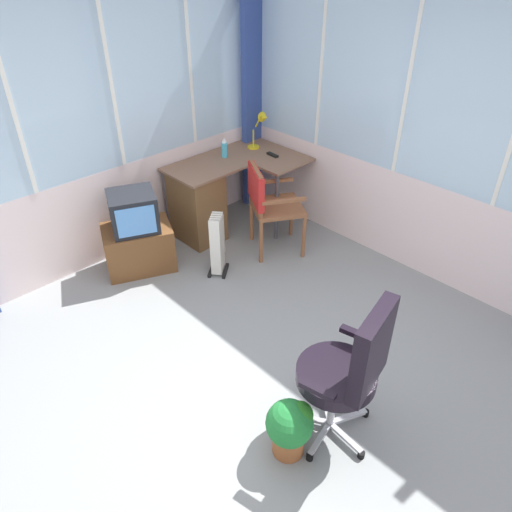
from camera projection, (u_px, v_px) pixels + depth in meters
The scene contains 13 objects.
ground at pixel (264, 396), 3.50m from camera, with size 5.29×5.68×0.06m, color gray.
north_window_panel at pixel (71, 129), 4.12m from camera, with size 4.29×0.07×2.72m.
east_window_panel at pixel (453, 137), 3.97m from camera, with size 0.07×4.68×2.72m.
curtain_corner at pixel (254, 92), 5.25m from camera, with size 0.32×0.07×2.62m, color #334B92.
desk at pixel (202, 200), 5.06m from camera, with size 1.35×0.95×0.78m.
desk_lamp at pixel (262, 124), 5.19m from camera, with size 0.23×0.19×0.40m.
tv_remote at pixel (273, 155), 5.14m from camera, with size 0.04×0.15×0.02m, color black.
spray_bottle at pixel (224, 148), 5.06m from camera, with size 0.06×0.06×0.22m.
wooden_armchair at pixel (266, 198), 4.72m from camera, with size 0.66×0.66×0.92m.
office_chair at pixel (351, 367), 2.85m from camera, with size 0.62×0.57×1.10m.
tv_on_stand at pixel (137, 236), 4.60m from camera, with size 0.76×0.66×0.80m.
space_heater at pixel (218, 243), 4.57m from camera, with size 0.29×0.28×0.62m.
potted_plant at pixel (290, 426), 2.97m from camera, with size 0.30×0.30×0.42m.
Camera 1 is at (-1.65, -1.62, 2.79)m, focal length 33.78 mm.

